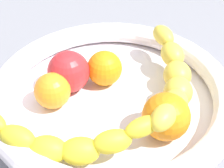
{
  "coord_description": "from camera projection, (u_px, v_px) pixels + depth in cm",
  "views": [
    {
      "loc": [
        -36.04,
        3.75,
        38.41
      ],
      "look_at": [
        0.0,
        0.0,
        7.93
      ],
      "focal_mm": 54.99,
      "sensor_mm": 36.0,
      "label": 1
    }
  ],
  "objects": [
    {
      "name": "banana_draped_left",
      "position": [
        65.0,
        141.0,
        0.4
      ],
      "size": [
        8.32,
        22.82,
        4.73
      ],
      "color": "yellow",
      "rests_on": "fruit_bowl"
    },
    {
      "name": "banana_draped_right",
      "position": [
        173.0,
        78.0,
        0.48
      ],
      "size": [
        22.75,
        9.23,
        5.5
      ],
      "color": "yellow",
      "rests_on": "fruit_bowl"
    },
    {
      "name": "fruit_bowl",
      "position": [
        112.0,
        96.0,
        0.49
      ],
      "size": [
        34.75,
        34.75,
        5.31
      ],
      "color": "white",
      "rests_on": "kitchen_counter"
    },
    {
      "name": "orange_front",
      "position": [
        52.0,
        93.0,
        0.47
      ],
      "size": [
        5.06,
        5.06,
        5.06
      ],
      "primitive_type": "sphere",
      "color": "orange",
      "rests_on": "fruit_bowl"
    },
    {
      "name": "orange_mid_right",
      "position": [
        105.0,
        68.0,
        0.51
      ],
      "size": [
        5.26,
        5.26,
        5.26
      ],
      "primitive_type": "sphere",
      "color": "orange",
      "rests_on": "fruit_bowl"
    },
    {
      "name": "kitchen_counter",
      "position": [
        112.0,
        117.0,
        0.51
      ],
      "size": [
        120.0,
        120.0,
        3.0
      ],
      "primitive_type": "cube",
      "color": "gray",
      "rests_on": "ground"
    },
    {
      "name": "tomato_red",
      "position": [
        69.0,
        72.0,
        0.49
      ],
      "size": [
        6.16,
        6.16,
        6.16
      ],
      "primitive_type": "sphere",
      "color": "red",
      "rests_on": "fruit_bowl"
    },
    {
      "name": "orange_mid_left",
      "position": [
        166.0,
        117.0,
        0.42
      ],
      "size": [
        6.12,
        6.12,
        6.12
      ],
      "primitive_type": "sphere",
      "color": "orange",
      "rests_on": "fruit_bowl"
    }
  ]
}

